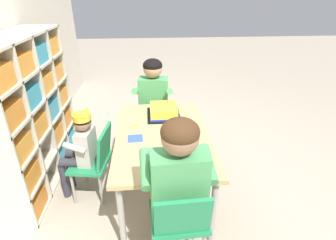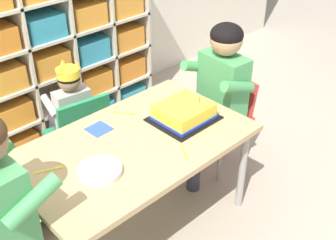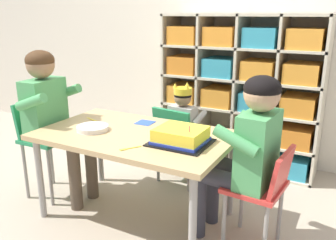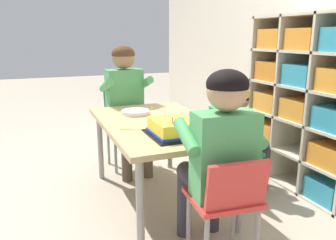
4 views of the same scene
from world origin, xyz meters
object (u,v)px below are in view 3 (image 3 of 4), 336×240
(classroom_chair_adult_side, at_px, (43,137))
(adult_helper_seated, at_px, (52,109))
(fork_beside_plate_stack, at_px, (93,120))
(activity_table, at_px, (135,141))
(classroom_chair_guest_side, at_px, (263,187))
(child_with_crown, at_px, (185,121))
(paper_plate_stack, at_px, (93,128))
(fork_by_napkin, at_px, (129,148))
(classroom_chair_blue, at_px, (178,140))
(guest_at_table_side, at_px, (248,145))
(fork_near_cake_tray, at_px, (172,126))
(birthday_cake_on_tray, at_px, (181,137))

(classroom_chair_adult_side, distance_m, adult_helper_seated, 0.25)
(fork_beside_plate_stack, bearing_deg, activity_table, -172.48)
(classroom_chair_guest_side, bearing_deg, fork_beside_plate_stack, -87.18)
(child_with_crown, relative_size, classroom_chair_guest_side, 1.31)
(classroom_chair_adult_side, height_order, paper_plate_stack, classroom_chair_adult_side)
(fork_beside_plate_stack, distance_m, fork_by_napkin, 0.63)
(classroom_chair_blue, distance_m, classroom_chair_guest_side, 0.93)
(classroom_chair_adult_side, distance_m, classroom_chair_guest_side, 1.57)
(guest_at_table_side, bearing_deg, child_with_crown, -127.03)
(adult_helper_seated, height_order, fork_beside_plate_stack, adult_helper_seated)
(paper_plate_stack, relative_size, fork_near_cake_tray, 1.71)
(activity_table, distance_m, classroom_chair_adult_side, 0.77)
(classroom_chair_blue, bearing_deg, paper_plate_stack, 72.83)
(paper_plate_stack, bearing_deg, classroom_chair_blue, 65.07)
(classroom_chair_adult_side, height_order, fork_near_cake_tray, classroom_chair_adult_side)
(activity_table, height_order, classroom_chair_guest_side, classroom_chair_guest_side)
(fork_near_cake_tray, bearing_deg, adult_helper_seated, 77.29)
(classroom_chair_adult_side, relative_size, fork_near_cake_tray, 5.93)
(fork_by_napkin, bearing_deg, paper_plate_stack, 100.98)
(classroom_chair_blue, distance_m, birthday_cake_on_tray, 0.70)
(classroom_chair_blue, height_order, fork_near_cake_tray, classroom_chair_blue)
(activity_table, bearing_deg, paper_plate_stack, -162.92)
(activity_table, bearing_deg, fork_near_cake_tray, 60.17)
(adult_helper_seated, xyz_separation_m, paper_plate_stack, (0.39, -0.04, -0.07))
(classroom_chair_blue, bearing_deg, activity_table, 95.09)
(paper_plate_stack, xyz_separation_m, fork_near_cake_tray, (0.41, 0.32, -0.01))
(activity_table, distance_m, guest_at_table_side, 0.71)
(activity_table, relative_size, classroom_chair_blue, 1.92)
(fork_near_cake_tray, bearing_deg, fork_by_napkin, 145.60)
(birthday_cake_on_tray, bearing_deg, classroom_chair_adult_side, -179.01)
(adult_helper_seated, distance_m, classroom_chair_guest_side, 1.49)
(child_with_crown, distance_m, fork_near_cake_tray, 0.44)
(classroom_chair_guest_side, bearing_deg, fork_near_cake_tray, -101.03)
(guest_at_table_side, bearing_deg, activity_table, -80.26)
(classroom_chair_guest_side, relative_size, paper_plate_stack, 3.02)
(birthday_cake_on_tray, distance_m, fork_near_cake_tray, 0.33)
(activity_table, height_order, classroom_chair_blue, classroom_chair_blue)
(classroom_chair_guest_side, bearing_deg, guest_at_table_side, -90.00)
(classroom_chair_blue, distance_m, fork_beside_plate_stack, 0.67)
(classroom_chair_guest_side, height_order, birthday_cake_on_tray, birthday_cake_on_tray)
(guest_at_table_side, bearing_deg, fork_beside_plate_stack, -86.92)
(birthday_cake_on_tray, xyz_separation_m, fork_by_napkin, (-0.21, -0.21, -0.04))
(child_with_crown, xyz_separation_m, paper_plate_stack, (-0.31, -0.74, 0.11))
(classroom_chair_guest_side, xyz_separation_m, fork_near_cake_tray, (-0.67, 0.19, 0.20))
(classroom_chair_guest_side, distance_m, fork_beside_plate_stack, 1.24)
(guest_at_table_side, height_order, paper_plate_stack, guest_at_table_side)
(classroom_chair_adult_side, xyz_separation_m, fork_beside_plate_stack, (0.35, 0.14, 0.14))
(child_with_crown, height_order, guest_at_table_side, guest_at_table_side)
(activity_table, xyz_separation_m, fork_near_cake_tray, (0.14, 0.24, 0.05))
(classroom_chair_adult_side, distance_m, guest_at_table_side, 1.48)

